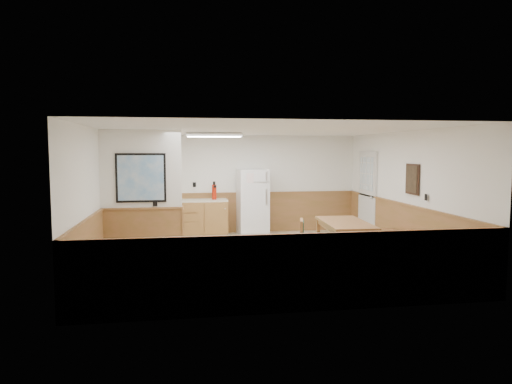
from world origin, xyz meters
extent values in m
plane|color=tan|center=(0.00, 0.00, 0.00)|extent=(6.00, 6.00, 0.00)
cube|color=white|center=(0.00, 0.00, 2.50)|extent=(6.00, 6.00, 0.02)
cube|color=white|center=(0.00, 3.00, 1.25)|extent=(6.00, 0.02, 2.50)
cube|color=white|center=(3.00, 0.00, 1.25)|extent=(0.02, 6.00, 2.50)
cube|color=white|center=(-3.00, 0.00, 1.25)|extent=(0.02, 6.00, 2.50)
cube|color=#9F663F|center=(0.00, 2.98, 0.50)|extent=(6.00, 0.04, 1.00)
cube|color=#9F663F|center=(2.98, 0.00, 0.50)|extent=(0.04, 6.00, 1.00)
cube|color=#9F663F|center=(-2.98, 0.00, 0.50)|extent=(0.04, 6.00, 1.00)
cube|color=white|center=(-2.25, 0.20, 1.75)|extent=(1.50, 0.15, 1.50)
cube|color=#9F663F|center=(-2.25, 0.20, 0.50)|extent=(1.50, 0.17, 1.00)
cube|color=black|center=(-2.25, 0.10, 1.60)|extent=(0.92, 0.03, 0.92)
cube|color=white|center=(-2.25, 0.09, 1.60)|extent=(0.84, 0.01, 0.84)
cube|color=olive|center=(-1.10, 2.68, 0.43)|extent=(1.40, 0.60, 0.86)
cube|color=olive|center=(-2.57, 2.68, 0.43)|extent=(0.06, 0.60, 0.86)
cube|color=olive|center=(-1.83, 2.68, 0.43)|extent=(0.06, 0.60, 0.86)
cube|color=beige|center=(-1.50, 2.68, 0.88)|extent=(2.20, 0.60, 0.04)
cube|color=beige|center=(-1.50, 2.98, 0.95)|extent=(2.20, 0.02, 0.10)
cube|color=silver|center=(2.97, 1.90, 1.02)|extent=(0.05, 1.02, 2.15)
cube|color=silver|center=(2.96, 1.90, 1.02)|extent=(0.04, 0.90, 2.05)
cube|color=silver|center=(2.94, 1.90, 1.55)|extent=(0.02, 0.76, 0.80)
cube|color=silver|center=(-2.10, 2.98, 1.55)|extent=(0.80, 0.03, 1.00)
cube|color=white|center=(-2.10, 2.96, 1.55)|extent=(0.70, 0.01, 0.90)
cube|color=#311E13|center=(2.97, -0.30, 1.55)|extent=(0.03, 0.50, 0.60)
cube|color=black|center=(2.95, -0.30, 1.55)|extent=(0.01, 0.42, 0.52)
cube|color=silver|center=(-0.80, 1.30, 2.45)|extent=(1.20, 0.30, 0.08)
cube|color=white|center=(-0.80, 1.30, 2.40)|extent=(1.15, 0.25, 0.01)
cube|color=white|center=(0.24, 2.63, 0.82)|extent=(0.76, 0.74, 1.64)
cube|color=silver|center=(0.53, 2.27, 1.50)|extent=(0.03, 0.02, 0.21)
cube|color=silver|center=(0.53, 2.27, 0.99)|extent=(0.03, 0.02, 0.39)
cube|color=#935635|center=(1.59, -0.36, 0.72)|extent=(0.91, 1.68, 0.05)
cube|color=#935635|center=(1.59, -0.36, 0.65)|extent=(0.81, 1.57, 0.10)
cube|color=#935635|center=(1.19, -1.09, 0.35)|extent=(0.07, 0.07, 0.70)
cube|color=#935635|center=(1.28, 0.41, 0.35)|extent=(0.07, 0.07, 0.70)
cube|color=#935635|center=(1.89, -1.14, 0.35)|extent=(0.07, 0.07, 0.70)
cube|color=#935635|center=(1.98, 0.37, 0.35)|extent=(0.07, 0.07, 0.70)
cube|color=#935635|center=(2.80, -0.38, 0.42)|extent=(0.53, 1.77, 0.05)
cube|color=#935635|center=(2.80, -1.20, 0.20)|extent=(0.37, 0.09, 0.40)
cube|color=#935635|center=(2.80, 0.45, 0.20)|extent=(0.37, 0.09, 0.40)
cube|color=#935635|center=(0.86, -0.66, 0.42)|extent=(0.58, 0.58, 0.06)
cube|color=#10513F|center=(0.86, -0.66, 0.47)|extent=(0.53, 0.53, 0.03)
cube|color=#935635|center=(0.66, -0.61, 0.65)|extent=(0.17, 0.47, 0.40)
cube|color=#10513F|center=(0.46, -0.56, 0.65)|extent=(0.12, 0.41, 0.34)
cube|color=#935635|center=(0.61, -0.81, 0.20)|extent=(0.05, 0.05, 0.39)
cube|color=#935635|center=(0.71, -0.41, 0.20)|extent=(0.05, 0.05, 0.39)
cube|color=#935635|center=(1.01, -0.91, 0.20)|extent=(0.05, 0.05, 0.39)
cube|color=#935635|center=(1.11, -0.51, 0.20)|extent=(0.05, 0.05, 0.39)
cylinder|color=#B61D09|center=(-0.72, 2.66, 1.08)|extent=(0.14, 0.14, 0.37)
cylinder|color=black|center=(-0.72, 2.66, 1.31)|extent=(0.06, 0.06, 0.08)
cylinder|color=#177F3A|center=(-2.08, 2.72, 1.01)|extent=(0.08, 0.08, 0.22)
camera|label=1|loc=(-1.44, -8.63, 2.10)|focal=32.00mm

